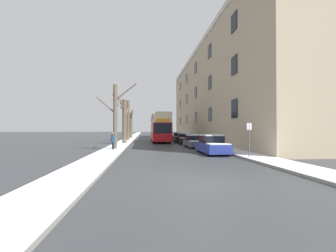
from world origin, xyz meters
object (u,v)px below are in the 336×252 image
at_px(bare_tree_left_1, 124,121).
at_px(parked_car_1, 194,141).
at_px(bare_tree_left_0, 115,115).
at_px(double_decker_bus, 160,126).
at_px(pedestrian_left_sidewalk, 113,141).
at_px(bare_tree_left_3, 131,124).
at_px(parked_car_2, 184,139).
at_px(parked_car_3, 178,137).
at_px(street_sign_post, 249,138).
at_px(parked_car_0, 212,145).
at_px(bare_tree_left_2, 128,119).

distance_m(bare_tree_left_1, parked_car_1, 10.27).
xyz_separation_m(bare_tree_left_0, bare_tree_left_1, (0.13, 8.25, -0.23)).
relative_size(double_decker_bus, pedestrian_left_sidewalk, 6.32).
relative_size(bare_tree_left_3, double_decker_bus, 0.57).
height_order(parked_car_2, parked_car_3, parked_car_3).
bearing_deg(bare_tree_left_1, bare_tree_left_3, 90.64).
xyz_separation_m(parked_car_3, street_sign_post, (1.37, -22.39, 0.72)).
bearing_deg(parked_car_0, bare_tree_left_1, 123.72).
bearing_deg(parked_car_1, parked_car_3, 90.00).
relative_size(bare_tree_left_0, pedestrian_left_sidewalk, 3.82).
bearing_deg(parked_car_3, pedestrian_left_sidewalk, -118.01).
distance_m(bare_tree_left_1, parked_car_3, 10.65).
distance_m(double_decker_bus, parked_car_0, 17.30).
xyz_separation_m(bare_tree_left_0, street_sign_post, (9.60, -7.66, -1.95)).
height_order(bare_tree_left_1, pedestrian_left_sidewalk, bare_tree_left_1).
bearing_deg(street_sign_post, parked_car_3, 93.50).
height_order(parked_car_1, parked_car_2, parked_car_2).
xyz_separation_m(bare_tree_left_1, parked_car_1, (8.10, -5.80, -2.48)).
height_order(bare_tree_left_0, bare_tree_left_3, bare_tree_left_0).
xyz_separation_m(bare_tree_left_1, bare_tree_left_3, (-0.19, 17.31, -0.11)).
xyz_separation_m(parked_car_0, pedestrian_left_sidewalk, (-8.33, 2.95, 0.22)).
distance_m(double_decker_bus, parked_car_1, 11.18).
height_order(bare_tree_left_2, pedestrian_left_sidewalk, bare_tree_left_2).
height_order(bare_tree_left_1, street_sign_post, bare_tree_left_1).
bearing_deg(bare_tree_left_0, double_decker_bus, 68.36).
bearing_deg(parked_car_1, bare_tree_left_1, 144.41).
distance_m(parked_car_1, parked_car_3, 12.27).
xyz_separation_m(double_decker_bus, street_sign_post, (4.42, -20.72, -1.05)).
distance_m(double_decker_bus, parked_car_2, 5.60).
relative_size(parked_car_1, parked_car_2, 1.12).
bearing_deg(bare_tree_left_1, bare_tree_left_2, 91.63).
relative_size(parked_car_0, pedestrian_left_sidewalk, 2.71).
distance_m(bare_tree_left_3, double_decker_bus, 13.57).
xyz_separation_m(bare_tree_left_3, parked_car_3, (8.29, -10.84, -2.33)).
height_order(parked_car_0, parked_car_3, parked_car_0).
height_order(bare_tree_left_1, parked_car_0, bare_tree_left_1).
distance_m(parked_car_3, pedestrian_left_sidewalk, 17.74).
xyz_separation_m(parked_car_1, parked_car_3, (-0.00, 12.27, 0.04)).
bearing_deg(street_sign_post, parked_car_0, 109.90).
distance_m(parked_car_1, parked_car_2, 6.27).
bearing_deg(parked_car_2, bare_tree_left_2, 135.02).
bearing_deg(parked_car_3, street_sign_post, -86.50).
xyz_separation_m(parked_car_2, pedestrian_left_sidewalk, (-8.33, -9.66, 0.27)).
relative_size(parked_car_2, pedestrian_left_sidewalk, 2.40).
height_order(parked_car_3, pedestrian_left_sidewalk, pedestrian_left_sidewalk).
bearing_deg(parked_car_2, street_sign_post, -85.23).
height_order(bare_tree_left_0, pedestrian_left_sidewalk, bare_tree_left_0).
relative_size(bare_tree_left_0, double_decker_bus, 0.60).
distance_m(bare_tree_left_2, street_sign_post, 26.68).
bearing_deg(bare_tree_left_1, parked_car_3, 38.63).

